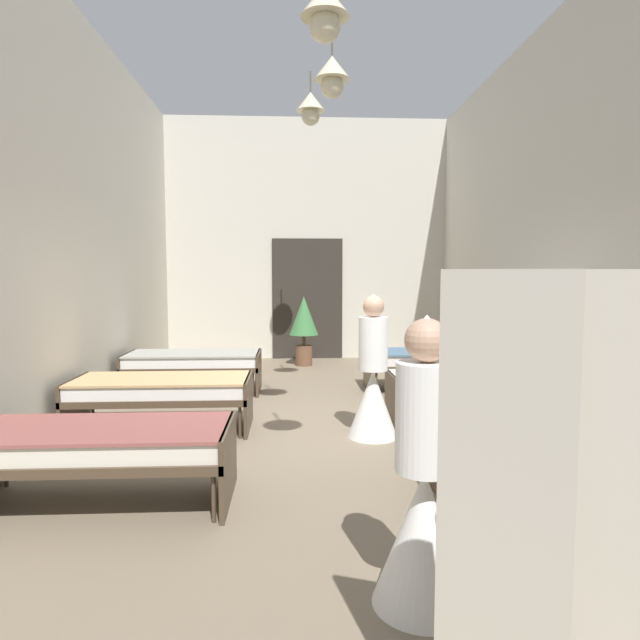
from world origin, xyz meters
name	(u,v)px	position (x,y,z in m)	size (l,w,h in m)	color
ground_plane	(321,432)	(0.00, 0.00, -0.05)	(6.15, 10.65, 0.10)	#7A6B56
room_shell	(316,219)	(0.00, 1.19, 2.39)	(5.95, 10.25, 4.76)	beige
bed_left_row_0	(100,445)	(-1.73, -1.90, 0.44)	(1.90, 0.84, 0.57)	#473828
bed_right_row_0	(559,437)	(1.73, -1.90, 0.44)	(1.90, 0.84, 0.57)	#473828
bed_left_row_1	(162,390)	(-1.73, 0.00, 0.44)	(1.90, 0.84, 0.57)	#473828
bed_right_row_1	(475,387)	(1.73, 0.00, 0.44)	(1.90, 0.84, 0.57)	#473828
bed_left_row_2	(193,362)	(-1.73, 1.90, 0.44)	(1.90, 0.84, 0.57)	#473828
bed_right_row_2	(432,360)	(1.73, 1.90, 0.44)	(1.90, 0.84, 0.57)	#473828
nurse_near_aisle	(424,504)	(0.34, -3.24, 0.53)	(0.52, 0.52, 1.49)	white
nurse_mid_aisle	(373,387)	(0.52, -0.37, 0.53)	(0.52, 0.52, 1.49)	white
potted_plant	(304,321)	(-0.09, 4.12, 0.82)	(0.53, 0.53, 1.29)	brown
privacy_screen	(625,528)	(0.78, -4.19, 0.85)	(1.25, 0.17, 1.70)	#BCB29E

